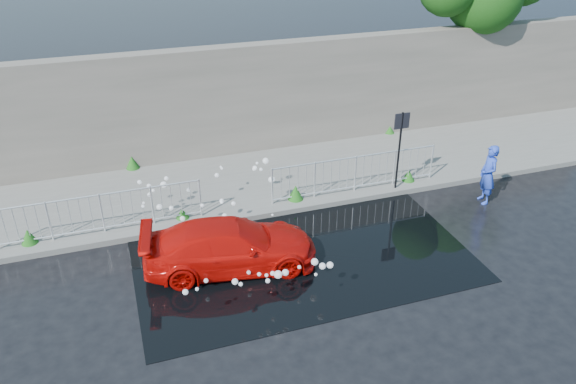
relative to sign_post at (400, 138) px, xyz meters
The scene contains 12 objects.
ground 5.50m from the sign_post, 143.57° to the right, with size 90.00×90.00×0.00m, color black.
pavement 4.90m from the sign_post, 155.66° to the left, with size 30.00×4.00×0.15m, color #64635F.
curb 4.51m from the sign_post, behind, with size 30.00×0.25×0.16m, color #64635F.
retaining_wall 5.87m from the sign_post, 135.69° to the left, with size 30.00×0.60×3.50m, color #5D574E.
puddle 4.59m from the sign_post, 150.42° to the right, with size 8.00×5.00×0.01m, color black.
sign_post is the anchor object (origin of this frame).
railing_left 8.26m from the sign_post, behind, with size 5.05×0.05×1.10m.
railing_right 1.57m from the sign_post, 168.23° to the left, with size 5.05×0.05×1.10m.
weeds 4.97m from the sign_post, 163.21° to the left, with size 12.17×3.93×0.43m.
water_spray 5.46m from the sign_post, 168.71° to the right, with size 3.68×5.29×1.08m.
red_car 5.91m from the sign_post, 159.46° to the right, with size 1.64×4.02×1.17m, color red.
person 2.65m from the sign_post, 31.27° to the right, with size 0.63×0.41×1.73m, color blue.
Camera 1 is at (-3.41, -9.67, 7.96)m, focal length 35.00 mm.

